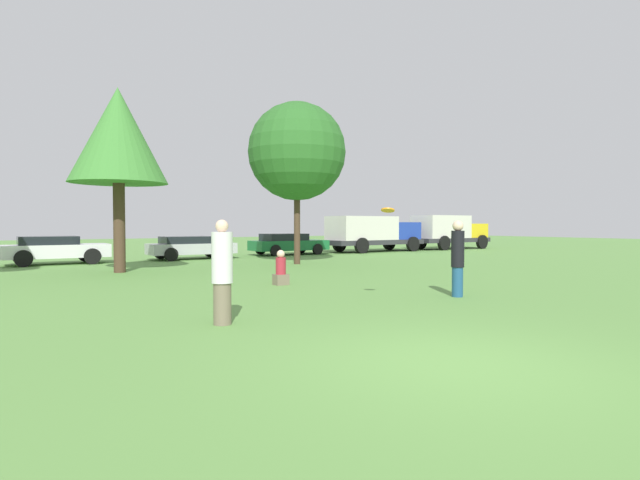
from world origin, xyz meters
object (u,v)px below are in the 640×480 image
person_thrower (222,272)px  delivery_truck_blue (372,232)px  frisbee (388,210)px  delivery_truck_yellow (448,231)px  parked_car_white (55,249)px  tree_1 (118,137)px  parked_car_green (288,243)px  bystander_sitting (281,270)px  tree_2 (297,152)px  person_catcher (458,257)px  parked_car_silver (190,247)px

person_thrower → delivery_truck_blue: 23.90m
frisbee → delivery_truck_yellow: size_ratio=0.05×
frisbee → parked_car_white: 17.05m
tree_1 → parked_car_white: size_ratio=1.58×
parked_car_white → delivery_truck_blue: delivery_truck_blue is taller
person_thrower → parked_car_green: bearing=56.7°
bystander_sitting → tree_2: bearing=56.1°
person_thrower → person_catcher: bearing=-0.0°
person_catcher → parked_car_silver: (-1.10, 16.30, -0.34)m
bystander_sitting → parked_car_silver: parked_car_silver is taller
parked_car_white → parked_car_green: (11.97, 0.56, -0.02)m
parked_car_silver → delivery_truck_blue: (12.04, 0.46, 0.65)m
person_catcher → parked_car_silver: person_catcher is taller
tree_1 → delivery_truck_yellow: (23.16, 5.65, -3.60)m
person_catcher → tree_2: 11.61m
person_catcher → tree_1: bearing=-63.8°
person_catcher → frisbee: frisbee is taller
parked_car_white → parked_car_silver: 6.03m
parked_car_silver → person_thrower: bearing=-107.3°
delivery_truck_blue → person_thrower: bearing=-135.8°
parked_car_silver → parked_car_green: parked_car_green is taller
frisbee → bystander_sitting: bearing=94.3°
person_thrower → tree_1: 11.69m
frisbee → parked_car_green: bearing=67.6°
tree_2 → delivery_truck_blue: (9.10, 6.01, -3.65)m
delivery_truck_yellow → person_thrower: bearing=-145.5°
frisbee → tree_2: (3.94, 10.63, 2.87)m
person_catcher → parked_car_white: (-7.13, 16.35, -0.29)m
bystander_sitting → parked_car_green: size_ratio=0.23×
parked_car_green → tree_1: bearing=-150.5°
delivery_truck_yellow → tree_2: bearing=-160.4°
person_thrower → frisbee: frisbee is taller
person_catcher → tree_1: size_ratio=0.28×
person_catcher → delivery_truck_yellow: (17.63, 16.55, 0.35)m
person_catcher → parked_car_silver: 16.34m
person_thrower → person_catcher: 6.02m
parked_car_white → parked_car_silver: (6.03, -0.04, -0.05)m
parked_car_white → parked_car_green: 11.98m
bystander_sitting → delivery_truck_yellow: 23.46m
tree_1 → parked_car_green: 12.71m
bystander_sitting → tree_1: bearing=115.6°
person_thrower → frisbee: (3.92, 0.19, 1.14)m
person_thrower → parked_car_white: (-1.11, 16.42, -0.25)m
person_thrower → parked_car_silver: (4.92, 16.38, -0.30)m
person_thrower → bystander_sitting: (3.60, 4.49, -0.49)m
person_catcher → parked_car_green: person_catcher is taller
person_catcher → parked_car_white: 17.84m
person_thrower → parked_car_green: size_ratio=0.41×
tree_2 → parked_car_green: bearing=64.0°
parked_car_silver → parked_car_white: bearing=179.0°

